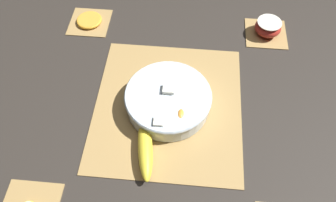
{
  "coord_description": "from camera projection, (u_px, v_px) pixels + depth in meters",
  "views": [
    {
      "loc": [
        0.51,
        0.05,
        0.79
      ],
      "look_at": [
        0.0,
        0.0,
        0.03
      ],
      "focal_mm": 35.0,
      "sensor_mm": 36.0,
      "label": 1
    }
  ],
  "objects": [
    {
      "name": "fruit_salad_bowl",
      "position": [
        168.0,
        99.0,
        0.9
      ],
      "size": [
        0.24,
        0.24,
        0.07
      ],
      "color": "silver",
      "rests_on": "bamboo_mat_center"
    },
    {
      "name": "coaster_mat_far_left",
      "position": [
        266.0,
        33.0,
        1.1
      ],
      "size": [
        0.14,
        0.14,
        0.01
      ],
      "color": "#A8844C",
      "rests_on": "ground_plane"
    },
    {
      "name": "orange_slice_whole",
      "position": [
        89.0,
        20.0,
        1.12
      ],
      "size": [
        0.09,
        0.09,
        0.01
      ],
      "color": "#F9A338",
      "rests_on": "coaster_mat_near_left"
    },
    {
      "name": "ground_plane",
      "position": [
        168.0,
        107.0,
        0.94
      ],
      "size": [
        6.0,
        6.0,
        0.0
      ],
      "primitive_type": "plane",
      "color": "#2D2823"
    },
    {
      "name": "apple_half",
      "position": [
        268.0,
        27.0,
        1.07
      ],
      "size": [
        0.09,
        0.09,
        0.05
      ],
      "color": "#B72D23",
      "rests_on": "coaster_mat_far_left"
    },
    {
      "name": "coaster_mat_near_left",
      "position": [
        90.0,
        22.0,
        1.13
      ],
      "size": [
        0.14,
        0.14,
        0.01
      ],
      "color": "#A8844C",
      "rests_on": "ground_plane"
    },
    {
      "name": "bamboo_mat_center",
      "position": [
        168.0,
        106.0,
        0.93
      ],
      "size": [
        0.45,
        0.42,
        0.01
      ],
      "color": "#A8844C",
      "rests_on": "ground_plane"
    },
    {
      "name": "whole_banana",
      "position": [
        145.0,
        148.0,
        0.84
      ],
      "size": [
        0.18,
        0.07,
        0.04
      ],
      "color": "yellow",
      "rests_on": "bamboo_mat_center"
    }
  ]
}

